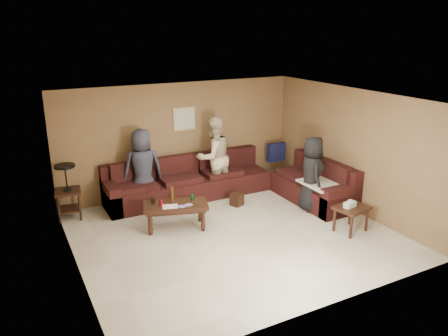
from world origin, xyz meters
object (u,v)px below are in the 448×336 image
coffee_table (176,207)px  end_table_left (68,191)px  person_left (143,168)px  person_right (312,174)px  sectional_sofa (233,185)px  side_table_right (351,210)px  person_middle (214,157)px  waste_bin (237,199)px

coffee_table → end_table_left: (-1.71, 1.40, 0.16)m
person_left → person_right: bearing=156.0°
sectional_sofa → side_table_right: sectional_sofa is taller
end_table_left → side_table_right: 5.46m
end_table_left → side_table_right: size_ratio=1.64×
sectional_sofa → person_left: bearing=163.8°
end_table_left → person_left: person_left is taller
side_table_right → person_left: size_ratio=0.40×
person_right → sectional_sofa: bearing=63.8°
coffee_table → person_right: person_right is taller
sectional_sofa → person_middle: bearing=121.3°
side_table_right → person_middle: person_middle is taller
sectional_sofa → waste_bin: size_ratio=17.00×
end_table_left → person_right: person_right is taller
end_table_left → waste_bin: 3.44m
person_right → end_table_left: bearing=88.1°
coffee_table → person_left: size_ratio=0.78×
end_table_left → person_middle: (3.11, -0.21, 0.32)m
end_table_left → person_right: size_ratio=0.71×
coffee_table → side_table_right: 3.26m
sectional_sofa → end_table_left: size_ratio=4.18×
person_right → side_table_right: bearing=-159.4°
person_middle → person_right: (1.42, -1.64, -0.12)m
coffee_table → person_middle: size_ratio=0.73×
side_table_right → person_right: size_ratio=0.44×
person_right → waste_bin: bearing=75.4°
sectional_sofa → person_left: person_left is taller
side_table_right → waste_bin: bearing=121.6°
sectional_sofa → coffee_table: sectional_sofa is taller
side_table_right → person_middle: bearing=116.8°
sectional_sofa → waste_bin: sectional_sofa is taller
end_table_left → person_left: (1.51, -0.08, 0.26)m
person_left → person_right: (3.01, -1.76, -0.06)m
sectional_sofa → person_right: size_ratio=2.98×
waste_bin → end_table_left: bearing=163.5°
person_middle → person_right: bearing=123.9°
end_table_left → waste_bin: end_table_left is taller
sectional_sofa → side_table_right: (1.18, -2.41, 0.10)m
end_table_left → side_table_right: bearing=-33.7°
person_left → waste_bin: bearing=159.6°
person_right → person_left: bearing=79.9°
side_table_right → person_right: bearing=90.4°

